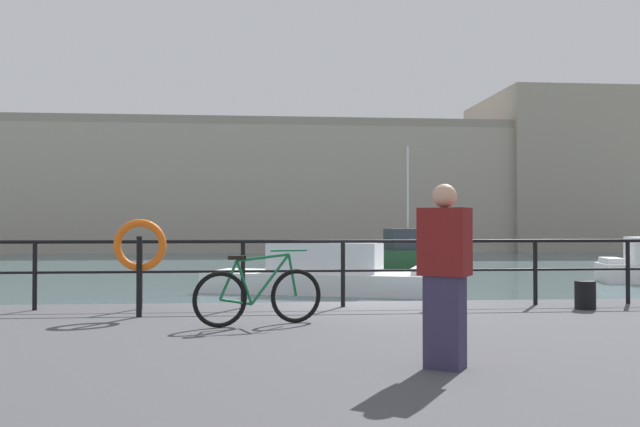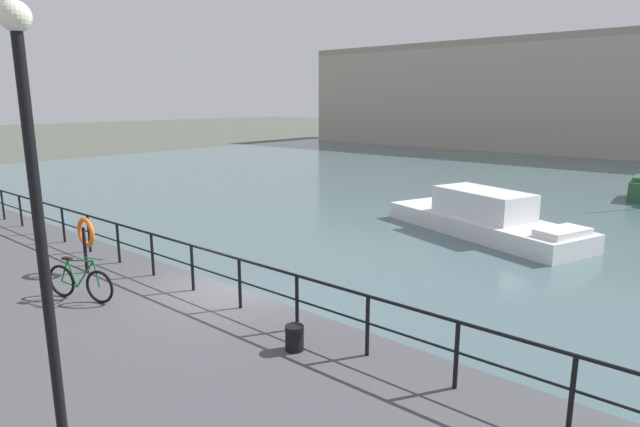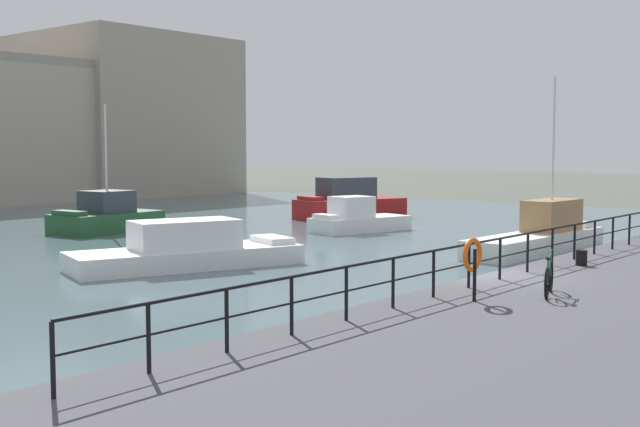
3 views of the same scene
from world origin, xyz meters
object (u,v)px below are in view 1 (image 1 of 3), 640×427
moored_small_launch (328,274)px  standing_person (445,274)px  mooring_bollard (585,295)px  life_ring_stand (140,248)px  harbor_building (353,188)px  parked_bicycle (259,295)px  moored_red_daysailer (407,254)px

moored_small_launch → standing_person: bearing=-73.1°
mooring_bollard → life_ring_stand: bearing=-177.8°
moored_small_launch → standing_person: standing_person is taller
harbor_building → moored_small_launch: 41.56m
parked_bicycle → mooring_bollard: 5.23m
harbor_building → life_ring_stand: harbor_building is taller
harbor_building → moored_red_daysailer: bearing=-91.9°
moored_small_launch → mooring_bollard: 14.15m
harbor_building → moored_small_launch: size_ratio=8.25×
harbor_building → mooring_bollard: bearing=-94.2°
parked_bicycle → life_ring_stand: 2.06m
moored_red_daysailer → mooring_bollard: moored_red_daysailer is taller
moored_small_launch → parked_bicycle: (-2.48, -15.16, 0.82)m
harbor_building → moored_red_daysailer: size_ratio=11.05×
moored_small_launch → life_ring_stand: bearing=-87.0°
moored_small_launch → parked_bicycle: size_ratio=5.29×
moored_small_launch → harbor_building: bearing=100.3°
mooring_bollard → standing_person: standing_person is taller
life_ring_stand → standing_person: standing_person is taller
moored_red_daysailer → moored_small_launch: size_ratio=0.75×
moored_red_daysailer → parked_bicycle: (-8.14, -28.05, 0.66)m
parked_bicycle → mooring_bollard: parked_bicycle is taller
mooring_bollard → moored_red_daysailer: bearing=83.5°
life_ring_stand → standing_person: (3.39, -3.89, -0.11)m
moored_small_launch → life_ring_stand: (-4.18, -14.15, 1.40)m
moored_small_launch → standing_person: (-0.79, -18.04, 1.29)m
standing_person → parked_bicycle: bearing=65.6°
harbor_building → mooring_bollard: 54.93m
parked_bicycle → standing_person: size_ratio=1.00×
standing_person → mooring_bollard: bearing=-4.0°
life_ring_stand → standing_person: size_ratio=0.83×
harbor_building → mooring_bollard: size_ratio=167.91×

